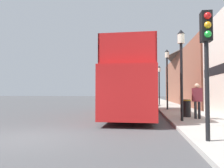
{
  "coord_description": "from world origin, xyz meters",
  "views": [
    {
      "loc": [
        3.67,
        -6.6,
        1.46
      ],
      "look_at": [
        1.94,
        6.17,
        1.99
      ],
      "focal_mm": 35.0,
      "sensor_mm": 36.0,
      "label": 1
    }
  ],
  "objects_px": {
    "tour_bus": "(133,88)",
    "litter_bin": "(187,108)",
    "lamp_post_third": "(159,78)",
    "parked_car_ahead_of_bus": "(144,100)",
    "pedestrian_third": "(197,97)",
    "lamp_post_second": "(167,68)",
    "traffic_signal": "(207,45)",
    "lamp_post_nearest": "(181,57)"
  },
  "relations": [
    {
      "from": "tour_bus",
      "to": "litter_bin",
      "type": "bearing_deg",
      "value": -31.26
    },
    {
      "from": "tour_bus",
      "to": "lamp_post_third",
      "type": "height_order",
      "value": "lamp_post_third"
    },
    {
      "from": "lamp_post_third",
      "to": "litter_bin",
      "type": "bearing_deg",
      "value": -87.78
    },
    {
      "from": "parked_car_ahead_of_bus",
      "to": "pedestrian_third",
      "type": "height_order",
      "value": "pedestrian_third"
    },
    {
      "from": "lamp_post_second",
      "to": "litter_bin",
      "type": "relative_size",
      "value": 5.06
    },
    {
      "from": "traffic_signal",
      "to": "litter_bin",
      "type": "bearing_deg",
      "value": 83.87
    },
    {
      "from": "lamp_post_second",
      "to": "litter_bin",
      "type": "distance_m",
      "value": 6.1
    },
    {
      "from": "parked_car_ahead_of_bus",
      "to": "litter_bin",
      "type": "xyz_separation_m",
      "value": [
        2.25,
        -11.13,
        -0.07
      ]
    },
    {
      "from": "lamp_post_nearest",
      "to": "lamp_post_third",
      "type": "relative_size",
      "value": 0.99
    },
    {
      "from": "pedestrian_third",
      "to": "lamp_post_second",
      "type": "xyz_separation_m",
      "value": [
        -0.78,
        6.27,
        2.24
      ]
    },
    {
      "from": "parked_car_ahead_of_bus",
      "to": "lamp_post_third",
      "type": "xyz_separation_m",
      "value": [
        1.76,
        1.48,
        2.49
      ]
    },
    {
      "from": "tour_bus",
      "to": "traffic_signal",
      "type": "relative_size",
      "value": 3.06
    },
    {
      "from": "lamp_post_third",
      "to": "pedestrian_third",
      "type": "bearing_deg",
      "value": -86.44
    },
    {
      "from": "traffic_signal",
      "to": "lamp_post_nearest",
      "type": "bearing_deg",
      "value": 88.88
    },
    {
      "from": "parked_car_ahead_of_bus",
      "to": "pedestrian_third",
      "type": "distance_m",
      "value": 12.31
    },
    {
      "from": "traffic_signal",
      "to": "litter_bin",
      "type": "relative_size",
      "value": 3.77
    },
    {
      "from": "litter_bin",
      "to": "parked_car_ahead_of_bus",
      "type": "bearing_deg",
      "value": 101.42
    },
    {
      "from": "pedestrian_third",
      "to": "lamp_post_nearest",
      "type": "xyz_separation_m",
      "value": [
        -0.93,
        -0.96,
        1.94
      ]
    },
    {
      "from": "parked_car_ahead_of_bus",
      "to": "lamp_post_third",
      "type": "bearing_deg",
      "value": 37.23
    },
    {
      "from": "lamp_post_nearest",
      "to": "litter_bin",
      "type": "height_order",
      "value": "lamp_post_nearest"
    },
    {
      "from": "tour_bus",
      "to": "traffic_signal",
      "type": "bearing_deg",
      "value": -73.16
    },
    {
      "from": "parked_car_ahead_of_bus",
      "to": "lamp_post_second",
      "type": "xyz_separation_m",
      "value": [
        1.82,
        -5.75,
        2.76
      ]
    },
    {
      "from": "lamp_post_second",
      "to": "pedestrian_third",
      "type": "bearing_deg",
      "value": -82.93
    },
    {
      "from": "pedestrian_third",
      "to": "litter_bin",
      "type": "relative_size",
      "value": 1.9
    },
    {
      "from": "traffic_signal",
      "to": "litter_bin",
      "type": "height_order",
      "value": "traffic_signal"
    },
    {
      "from": "traffic_signal",
      "to": "litter_bin",
      "type": "xyz_separation_m",
      "value": [
        0.67,
        6.24,
        -2.14
      ]
    },
    {
      "from": "parked_car_ahead_of_bus",
      "to": "lamp_post_second",
      "type": "relative_size",
      "value": 0.95
    },
    {
      "from": "lamp_post_third",
      "to": "tour_bus",
      "type": "bearing_deg",
      "value": -103.3
    },
    {
      "from": "lamp_post_nearest",
      "to": "pedestrian_third",
      "type": "bearing_deg",
      "value": 45.77
    },
    {
      "from": "lamp_post_third",
      "to": "lamp_post_nearest",
      "type": "bearing_deg",
      "value": -90.38
    },
    {
      "from": "traffic_signal",
      "to": "lamp_post_nearest",
      "type": "distance_m",
      "value": 4.41
    },
    {
      "from": "pedestrian_third",
      "to": "traffic_signal",
      "type": "bearing_deg",
      "value": -100.79
    },
    {
      "from": "parked_car_ahead_of_bus",
      "to": "traffic_signal",
      "type": "relative_size",
      "value": 1.27
    },
    {
      "from": "traffic_signal",
      "to": "lamp_post_third",
      "type": "bearing_deg",
      "value": 89.45
    },
    {
      "from": "traffic_signal",
      "to": "lamp_post_second",
      "type": "distance_m",
      "value": 11.65
    },
    {
      "from": "lamp_post_nearest",
      "to": "parked_car_ahead_of_bus",
      "type": "bearing_deg",
      "value": 97.31
    },
    {
      "from": "parked_car_ahead_of_bus",
      "to": "lamp_post_third",
      "type": "distance_m",
      "value": 3.39
    },
    {
      "from": "tour_bus",
      "to": "lamp_post_nearest",
      "type": "height_order",
      "value": "lamp_post_nearest"
    },
    {
      "from": "lamp_post_second",
      "to": "lamp_post_nearest",
      "type": "bearing_deg",
      "value": -91.24
    },
    {
      "from": "pedestrian_third",
      "to": "lamp_post_second",
      "type": "relative_size",
      "value": 0.38
    },
    {
      "from": "litter_bin",
      "to": "lamp_post_third",
      "type": "bearing_deg",
      "value": 92.22
    },
    {
      "from": "traffic_signal",
      "to": "pedestrian_third",
      "type": "bearing_deg",
      "value": 79.21
    }
  ]
}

